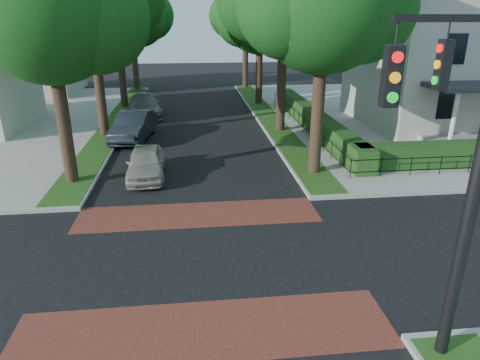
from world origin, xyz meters
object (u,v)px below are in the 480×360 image
traffic_signal (465,148)px  parked_car_front (146,163)px  parked_car_rear (144,106)px  parked_car_middle (134,126)px

traffic_signal → parked_car_front: size_ratio=1.94×
parked_car_front → parked_car_rear: size_ratio=0.76×
traffic_signal → parked_car_rear: bearing=108.6°
traffic_signal → parked_car_rear: 26.89m
parked_car_front → parked_car_rear: (-1.30, 13.27, 0.09)m
traffic_signal → parked_car_front: 14.51m
parked_car_middle → traffic_signal: bearing=-57.1°
parked_car_front → parked_car_middle: (-1.30, 6.68, 0.13)m
parked_car_front → parked_car_rear: parked_car_rear is taller
traffic_signal → parked_car_middle: bearing=114.5°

